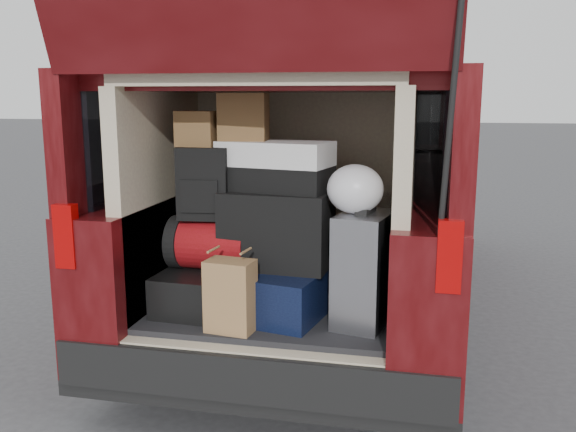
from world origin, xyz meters
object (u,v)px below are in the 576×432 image
(black_hardshell, at_px, (202,288))
(navy_hardshell, at_px, (282,291))
(twotone_duffel, at_px, (276,166))
(red_duffel, at_px, (211,243))
(black_soft_case, at_px, (277,229))
(silver_roller, at_px, (364,269))
(kraft_bag, at_px, (230,296))
(backpack, at_px, (204,183))

(black_hardshell, xyz_separation_m, navy_hardshell, (0.43, 0.01, 0.01))
(black_hardshell, relative_size, twotone_duffel, 0.94)
(red_duffel, height_order, black_soft_case, black_soft_case)
(navy_hardshell, relative_size, silver_roller, 0.99)
(silver_roller, height_order, kraft_bag, silver_roller)
(silver_roller, distance_m, twotone_duffel, 0.69)
(black_soft_case, height_order, backpack, backpack)
(black_hardshell, height_order, red_duffel, red_duffel)
(silver_roller, bearing_deg, black_soft_case, -179.30)
(navy_hardshell, relative_size, red_duffel, 1.31)
(navy_hardshell, height_order, backpack, backpack)
(navy_hardshell, xyz_separation_m, backpack, (-0.41, -0.00, 0.55))
(twotone_duffel, bearing_deg, silver_roller, -4.52)
(black_soft_case, relative_size, twotone_duffel, 0.97)
(red_duffel, relative_size, black_soft_case, 0.77)
(silver_roller, bearing_deg, navy_hardshell, -174.94)
(red_duffel, height_order, backpack, backpack)
(red_duffel, bearing_deg, backpack, -129.14)
(backpack, bearing_deg, twotone_duffel, 7.38)
(kraft_bag, height_order, twotone_duffel, twotone_duffel)
(kraft_bag, xyz_separation_m, black_soft_case, (0.15, 0.33, 0.26))
(black_hardshell, relative_size, red_duffel, 1.25)
(kraft_bag, relative_size, black_soft_case, 0.64)
(navy_hardshell, bearing_deg, backpack, -168.40)
(twotone_duffel, bearing_deg, red_duffel, -158.62)
(black_hardshell, height_order, twotone_duffel, twotone_duffel)
(silver_roller, distance_m, black_soft_case, 0.49)
(kraft_bag, bearing_deg, black_hardshell, 137.96)
(backpack, bearing_deg, black_hardshell, -174.00)
(black_soft_case, bearing_deg, navy_hardshell, -46.41)
(navy_hardshell, xyz_separation_m, red_duffel, (-0.39, 0.02, 0.23))
(silver_roller, distance_m, kraft_bag, 0.66)
(kraft_bag, height_order, black_soft_case, black_soft_case)
(black_hardshell, distance_m, navy_hardshell, 0.43)
(red_duffel, distance_m, backpack, 0.32)
(black_hardshell, distance_m, kraft_bag, 0.38)
(red_duffel, distance_m, twotone_duffel, 0.53)
(black_hardshell, distance_m, black_soft_case, 0.52)
(silver_roller, relative_size, kraft_bag, 1.59)
(black_hardshell, bearing_deg, silver_roller, 0.04)
(silver_roller, relative_size, backpack, 1.50)
(navy_hardshell, height_order, kraft_bag, kraft_bag)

